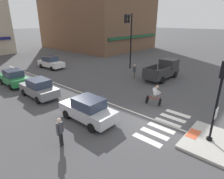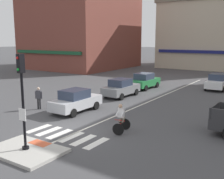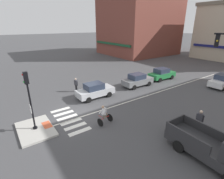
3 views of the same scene
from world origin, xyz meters
TOP-DOWN VIEW (x-y plane):
  - ground_plane at (0.00, 0.00)m, footprint 300.00×300.00m
  - traffic_island at (0.00, -3.54)m, footprint 3.48×2.41m
  - tactile_pad_front at (0.00, -2.68)m, footprint 1.10×0.60m
  - signal_pole at (0.00, -3.54)m, footprint 0.44×0.38m
  - crosswalk_stripe_a at (-2.11, -0.86)m, footprint 0.44×1.80m
  - crosswalk_stripe_b at (-1.27, -0.86)m, footprint 0.44×1.80m
  - crosswalk_stripe_c at (-0.42, -0.86)m, footprint 0.44×1.80m
  - crosswalk_stripe_d at (0.42, -0.86)m, footprint 0.44×1.80m
  - crosswalk_stripe_e at (1.27, -0.86)m, footprint 0.44×1.80m
  - crosswalk_stripe_f at (2.11, -0.86)m, footprint 0.44×1.80m
  - lane_centre_line at (0.19, 10.00)m, footprint 0.14×28.00m
  - building_corner_right at (-22.85, 28.37)m, footprint 16.08×17.62m
  - car_white_eastbound_distant at (3.56, 18.15)m, footprint 1.98×4.17m
  - car_silver_westbound_near at (-2.81, 3.29)m, footprint 1.86×4.11m
  - car_green_westbound_distant at (-2.98, 14.52)m, footprint 1.95×4.15m
  - car_grey_westbound_far at (-2.86, 9.60)m, footprint 1.90×4.13m
  - pickup_truck_charcoal_cross_right at (9.55, 4.10)m, footprint 5.16×2.18m
  - cyclist at (2.31, 1.20)m, footprint 0.84×1.19m
  - pedestrian_at_curb_left at (-5.59, 2.33)m, footprint 0.51×0.35m
  - pedestrian_waiting_far_side at (7.10, 6.48)m, footprint 0.53×0.31m

SIDE VIEW (x-z plane):
  - ground_plane at x=0.00m, z-range 0.00..0.00m
  - crosswalk_stripe_a at x=-2.11m, z-range 0.00..0.01m
  - crosswalk_stripe_b at x=-1.27m, z-range 0.00..0.01m
  - crosswalk_stripe_c at x=-0.42m, z-range 0.00..0.01m
  - crosswalk_stripe_d at x=0.42m, z-range 0.00..0.01m
  - crosswalk_stripe_e at x=1.27m, z-range 0.00..0.01m
  - crosswalk_stripe_f at x=2.11m, z-range 0.00..0.01m
  - lane_centre_line at x=0.19m, z-range 0.00..0.01m
  - traffic_island at x=0.00m, z-range 0.00..0.15m
  - tactile_pad_front at x=0.00m, z-range 0.15..0.16m
  - car_white_eastbound_distant at x=3.56m, z-range -0.01..1.63m
  - car_silver_westbound_near at x=-2.81m, z-range -0.01..1.63m
  - car_green_westbound_distant at x=-2.98m, z-range -0.01..1.63m
  - car_grey_westbound_far at x=-2.86m, z-range -0.01..1.63m
  - cyclist at x=2.31m, z-range 0.03..1.71m
  - pickup_truck_charcoal_cross_right at x=9.55m, z-range -0.06..2.02m
  - pedestrian_at_curb_left at x=-5.59m, z-range 0.15..1.82m
  - pedestrian_waiting_far_side at x=7.10m, z-range 0.15..1.82m
  - signal_pole at x=0.00m, z-range 0.60..5.00m
  - building_corner_right at x=-22.85m, z-range 0.02..17.05m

